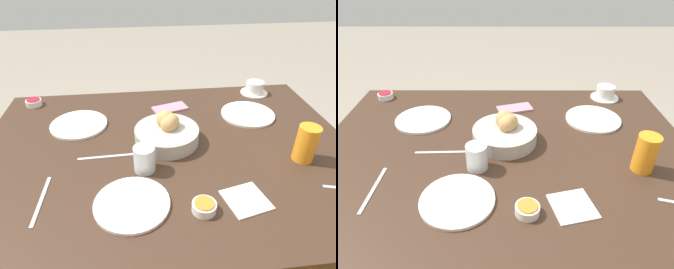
% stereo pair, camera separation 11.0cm
% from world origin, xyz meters
% --- Properties ---
extents(dining_table, '(1.35, 0.99, 0.76)m').
position_xyz_m(dining_table, '(0.00, 0.00, 0.66)').
color(dining_table, '#3D281C').
rests_on(dining_table, ground_plane).
extents(bread_basket, '(0.23, 0.23, 0.11)m').
position_xyz_m(bread_basket, '(-0.01, -0.05, 0.79)').
color(bread_basket, '#B2ADA3').
rests_on(bread_basket, dining_table).
extents(plate_near_left, '(0.22, 0.22, 0.01)m').
position_xyz_m(plate_near_left, '(-0.37, -0.20, 0.76)').
color(plate_near_left, white).
rests_on(plate_near_left, dining_table).
extents(plate_near_right, '(0.22, 0.22, 0.01)m').
position_xyz_m(plate_near_right, '(0.34, -0.20, 0.76)').
color(plate_near_right, white).
rests_on(plate_near_right, dining_table).
extents(plate_far_center, '(0.22, 0.22, 0.01)m').
position_xyz_m(plate_far_center, '(0.13, 0.26, 0.76)').
color(plate_far_center, white).
rests_on(plate_far_center, dining_table).
extents(juice_glass, '(0.07, 0.07, 0.13)m').
position_xyz_m(juice_glass, '(-0.45, 0.11, 0.82)').
color(juice_glass, orange).
rests_on(juice_glass, dining_table).
extents(water_tumbler, '(0.07, 0.07, 0.09)m').
position_xyz_m(water_tumbler, '(0.09, 0.11, 0.80)').
color(water_tumbler, silver).
rests_on(water_tumbler, dining_table).
extents(coffee_cup, '(0.13, 0.13, 0.06)m').
position_xyz_m(coffee_cup, '(-0.47, -0.41, 0.78)').
color(coffee_cup, white).
rests_on(coffee_cup, dining_table).
extents(jam_bowl_berry, '(0.07, 0.07, 0.03)m').
position_xyz_m(jam_bowl_berry, '(0.56, -0.40, 0.77)').
color(jam_bowl_berry, white).
rests_on(jam_bowl_berry, dining_table).
extents(jam_bowl_honey, '(0.07, 0.07, 0.03)m').
position_xyz_m(jam_bowl_honey, '(-0.06, 0.30, 0.77)').
color(jam_bowl_honey, white).
rests_on(jam_bowl_honey, dining_table).
extents(fork_silver, '(0.02, 0.20, 0.00)m').
position_xyz_m(fork_silver, '(0.39, 0.21, 0.76)').
color(fork_silver, '#B7B7BC').
rests_on(fork_silver, dining_table).
extents(knife_silver, '(0.20, 0.02, 0.00)m').
position_xyz_m(knife_silver, '(0.22, 0.02, 0.76)').
color(knife_silver, '#B7B7BC').
rests_on(knife_silver, dining_table).
extents(napkin, '(0.14, 0.14, 0.00)m').
position_xyz_m(napkin, '(-0.19, 0.28, 0.76)').
color(napkin, white).
rests_on(napkin, dining_table).
extents(cell_phone, '(0.16, 0.11, 0.01)m').
position_xyz_m(cell_phone, '(-0.04, -0.30, 0.76)').
color(cell_phone, pink).
rests_on(cell_phone, dining_table).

